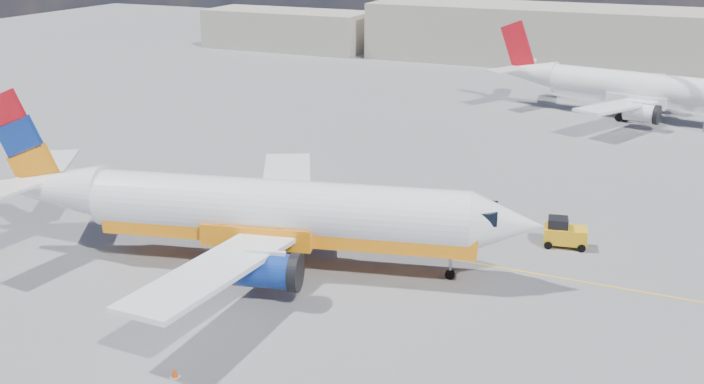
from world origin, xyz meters
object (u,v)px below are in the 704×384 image
at_px(traffic_cone, 175,373).
at_px(gse_tug, 564,233).
at_px(second_jet, 640,90).
at_px(main_jet, 262,211).

bearing_deg(traffic_cone, gse_tug, 59.39).
height_order(second_jet, traffic_cone, second_jet).
relative_size(gse_tug, traffic_cone, 5.66).
bearing_deg(gse_tug, main_jet, -158.16).
bearing_deg(second_jet, gse_tug, -81.44).
height_order(second_jet, gse_tug, second_jet).
distance_m(second_jet, gse_tug, 37.24).
xyz_separation_m(gse_tug, traffic_cone, (-13.11, -22.16, -0.63)).
bearing_deg(traffic_cone, second_jet, 76.54).
bearing_deg(gse_tug, traffic_cone, -131.22).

